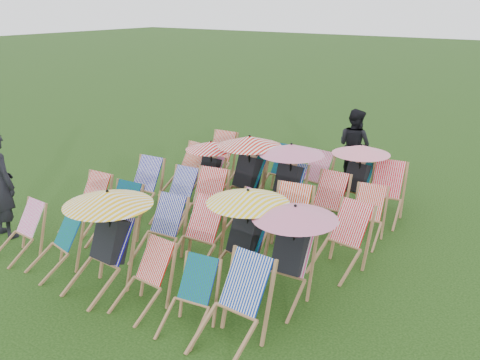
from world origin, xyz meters
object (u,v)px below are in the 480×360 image
Objects in this scene: deckchair_5 at (231,307)px; person_left at (0,185)px; deckchair_29 at (384,193)px; deckchair_0 at (19,231)px; person_rear at (354,146)px.

person_left is (-4.87, 0.26, 0.39)m from deckchair_5.
deckchair_5 is 1.00× the size of deckchair_29.
deckchair_0 is 3.99m from deckchair_5.
deckchair_0 is at bearing 83.51° from person_rear.
person_left is (-0.88, 0.32, 0.49)m from deckchair_0.
deckchair_29 is 2.14m from person_rear.
deckchair_0 is at bearing 163.60° from person_left.
person_left is at bearing 163.02° from deckchair_0.
person_left is at bearing -147.16° from deckchair_29.
person_rear is at bearing 69.41° from deckchair_0.
deckchair_5 reaches higher than deckchair_0.
deckchair_0 is 0.82× the size of deckchair_5.
person_rear reaches higher than deckchair_5.
person_rear is at bearing -117.72° from person_left.
deckchair_0 is 0.51× the size of person_rear.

